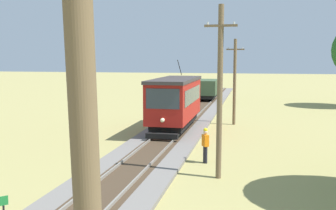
{
  "coord_description": "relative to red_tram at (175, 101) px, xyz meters",
  "views": [
    {
      "loc": [
        5.33,
        -6.2,
        5.23
      ],
      "look_at": [
        -0.38,
        19.96,
        1.99
      ],
      "focal_mm": 41.52,
      "sensor_mm": 36.0,
      "label": 1
    }
  ],
  "objects": [
    {
      "name": "utility_pole_near_tram",
      "position": [
        3.96,
        -10.16,
        1.65
      ],
      "size": [
        1.4,
        0.43,
        7.49
      ],
      "color": "brown",
      "rests_on": "ground"
    },
    {
      "name": "utility_pole_mid",
      "position": [
        3.96,
        3.82,
        1.26
      ],
      "size": [
        1.4,
        0.39,
        6.72
      ],
      "color": "brown",
      "rests_on": "ground"
    },
    {
      "name": "red_tram",
      "position": [
        0.0,
        0.0,
        0.0
      ],
      "size": [
        2.6,
        8.54,
        4.79
      ],
      "color": "maroon",
      "rests_on": "rail_right"
    },
    {
      "name": "freight_car",
      "position": [
        -0.0,
        19.89,
        -0.64
      ],
      "size": [
        2.4,
        5.2,
        2.31
      ],
      "color": "#384C33",
      "rests_on": "rail_right"
    },
    {
      "name": "track_worker",
      "position": [
        3.1,
        -7.92,
        -1.21
      ],
      "size": [
        0.4,
        0.45,
        1.78
      ],
      "rotation": [
        0.0,
        0.0,
        -2.6
      ],
      "color": "black",
      "rests_on": "ground"
    }
  ]
}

